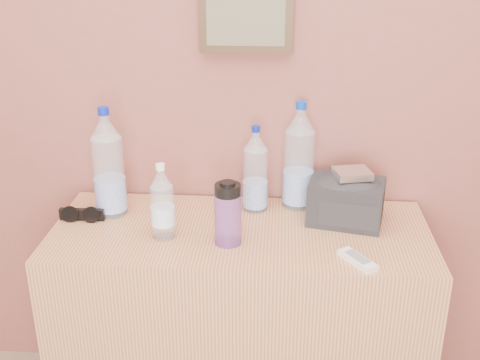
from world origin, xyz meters
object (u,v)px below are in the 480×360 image
Objects in this scene: pet_large_a at (109,168)px; nalgene_bottle at (228,213)px; dresser at (240,327)px; pet_large_c at (299,161)px; pet_small at (162,206)px; ac_remote at (357,260)px; pet_large_b at (255,173)px; toiletry_bag at (346,199)px; sunglasses at (82,214)px; foil_packet at (352,173)px.

pet_large_a is 0.45m from nalgene_bottle.
pet_large_c is at bearing 46.85° from dresser.
pet_small is 0.61m from ac_remote.
pet_large_a is 0.49m from pet_large_b.
pet_large_b reaches higher than toiletry_bag.
dresser is 0.54m from pet_small.
dresser is 3.28× the size of pet_large_a.
ac_remote is (0.38, -0.09, -0.09)m from nalgene_bottle.
pet_large_c reaches higher than pet_large_a.
ac_remote is (0.79, -0.27, -0.15)m from pet_large_a.
pet_small is 0.32m from sunglasses.
pet_large_b is 0.26m from nalgene_bottle.
pet_large_a is 0.18m from sunglasses.
pet_small is (-0.42, -0.26, -0.06)m from pet_large_c.
pet_large_c is at bearing 156.61° from toiletry_bag.
pet_small is (-0.24, -0.06, 0.49)m from dresser.
pet_large_c is (0.15, 0.04, 0.03)m from pet_large_b.
pet_large_b is (0.48, 0.07, -0.03)m from pet_large_a.
pet_large_b is 1.27× the size of toiletry_bag.
nalgene_bottle is at bearing -127.26° from pet_large_c.
foil_packet is (0.79, -0.01, 0.01)m from pet_large_a.
pet_large_b is 1.47× the size of nalgene_bottle.
pet_large_a is 0.99× the size of pet_large_c.
pet_large_c is (0.18, 0.20, 0.54)m from dresser.
sunglasses is at bearing 161.47° from pet_small.
pet_large_c is at bearing 12.47° from sunglasses.
toiletry_bag reaches higher than ac_remote.
pet_large_b is at bearing 178.96° from toiletry_bag.
pet_small reaches higher than sunglasses.
dresser is at bearing -152.13° from ac_remote.
toiletry_bag is at bearing 14.52° from pet_small.
ac_remote is at bearing -14.25° from sunglasses.
toiletry_bag is (0.37, 0.17, -0.02)m from nalgene_bottle.
pet_large_b is at bearing -164.82° from pet_large_c.
pet_large_a is at bearing 156.31° from nalgene_bottle.
sunglasses is (-0.08, -0.06, -0.14)m from pet_large_a.
toiletry_bag reaches higher than sunglasses.
toiletry_bag is (-0.01, 0.27, 0.07)m from ac_remote.
nalgene_bottle is at bearing -142.47° from toiletry_bag.
toiletry_bag is at bearing -13.62° from pet_large_b.
pet_small reaches higher than ac_remote.
ac_remote is (0.88, -0.22, -0.01)m from sunglasses.
pet_small is 1.63× the size of sunglasses.
sunglasses is (-0.71, -0.16, -0.15)m from pet_large_c.
pet_small reaches higher than nalgene_bottle.
dresser is 0.58m from toiletry_bag.
dresser is 5.98× the size of nalgene_bottle.
pet_large_a reaches higher than dresser.
foil_packet is at bearing 2.41° from toiletry_bag.
sunglasses is (-0.29, 0.10, -0.09)m from pet_small.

